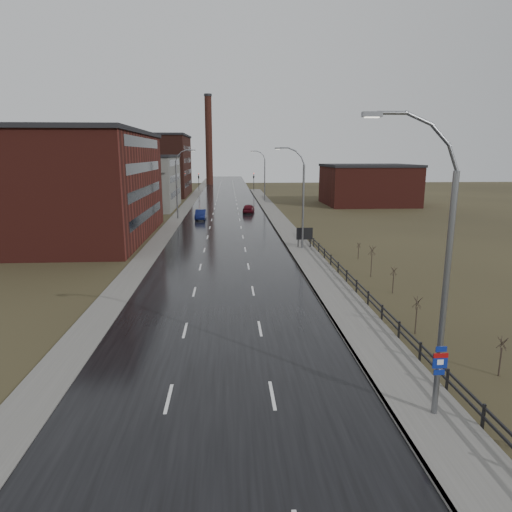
{
  "coord_description": "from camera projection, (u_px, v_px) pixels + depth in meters",
  "views": [
    {
      "loc": [
        0.44,
        -14.45,
        10.59
      ],
      "look_at": [
        2.51,
        19.42,
        3.0
      ],
      "focal_mm": 32.0,
      "sensor_mm": 36.0,
      "label": 1
    }
  ],
  "objects": [
    {
      "name": "shrub_b",
      "position": [
        501.0,
        356.0,
        22.05
      ],
      "size": [
        0.48,
        0.5,
        2.0
      ],
      "color": "#382D23",
      "rests_on": "ground"
    },
    {
      "name": "smokestack",
      "position": [
        209.0,
        140.0,
        158.72
      ],
      "size": [
        2.7,
        2.7,
        30.7
      ],
      "color": "#331611",
      "rests_on": "ground"
    },
    {
      "name": "car_near",
      "position": [
        201.0,
        215.0,
        75.29
      ],
      "size": [
        1.73,
        4.82,
        1.58
      ],
      "primitive_type": "imported",
      "rotation": [
        0.0,
        0.0,
        -0.01
      ],
      "color": "#0D1545",
      "rests_on": "ground"
    },
    {
      "name": "traffic_light_left",
      "position": [
        199.0,
        175.0,
        131.76
      ],
      "size": [
        0.58,
        2.73,
        5.3
      ],
      "color": "black",
      "rests_on": "ground"
    },
    {
      "name": "shrub_d",
      "position": [
        393.0,
        280.0,
        35.3
      ],
      "size": [
        0.5,
        0.52,
        2.08
      ],
      "color": "#382D23",
      "rests_on": "ground"
    },
    {
      "name": "guardrail",
      "position": [
        359.0,
        287.0,
        34.65
      ],
      "size": [
        0.1,
        53.05,
        1.1
      ],
      "color": "black",
      "rests_on": "ground"
    },
    {
      "name": "streetlight_right_mid",
      "position": [
        301.0,
        198.0,
        50.65
      ],
      "size": [
        3.36,
        0.28,
        11.35
      ],
      "color": "slate",
      "rests_on": "ground"
    },
    {
      "name": "sidewalk_left",
      "position": [
        175.0,
        220.0,
        74.3
      ],
      "size": [
        2.4,
        260.0,
        0.12
      ],
      "primitive_type": "cube",
      "color": "#595651",
      "rests_on": "ground"
    },
    {
      "name": "streetlight_main",
      "position": [
        439.0,
        275.0,
        17.48
      ],
      "size": [
        3.91,
        0.29,
        12.11
      ],
      "color": "slate",
      "rests_on": "ground"
    },
    {
      "name": "car_far",
      "position": [
        249.0,
        209.0,
        83.62
      ],
      "size": [
        2.55,
        5.04,
        1.65
      ],
      "primitive_type": "imported",
      "rotation": [
        0.0,
        0.0,
        3.01
      ],
      "color": "#4C0C16",
      "rests_on": "ground"
    },
    {
      "name": "shrub_f",
      "position": [
        358.0,
        250.0,
        46.86
      ],
      "size": [
        0.42,
        0.44,
        1.72
      ],
      "color": "#382D23",
      "rests_on": "ground"
    },
    {
      "name": "billboard",
      "position": [
        304.0,
        234.0,
        52.03
      ],
      "size": [
        1.87,
        0.17,
        2.42
      ],
      "color": "black",
      "rests_on": "ground"
    },
    {
      "name": "shrub_c",
      "position": [
        417.0,
        314.0,
        27.25
      ],
      "size": [
        0.55,
        0.58,
        2.32
      ],
      "color": "#382D23",
      "rests_on": "ground"
    },
    {
      "name": "building_right",
      "position": [
        368.0,
        185.0,
        97.1
      ],
      "size": [
        18.36,
        16.32,
        8.5
      ],
      "color": "#471914",
      "rests_on": "ground"
    },
    {
      "name": "shrub_e",
      "position": [
        372.0,
        260.0,
        39.98
      ],
      "size": [
        0.66,
        0.69,
        2.8
      ],
      "color": "#382D23",
      "rests_on": "ground"
    },
    {
      "name": "warehouse_far",
      "position": [
        137.0,
        165.0,
        118.49
      ],
      "size": [
        26.52,
        24.48,
        15.5
      ],
      "color": "#331611",
      "rests_on": "ground"
    },
    {
      "name": "warehouse_mid",
      "position": [
        135.0,
        182.0,
        90.11
      ],
      "size": [
        16.32,
        20.4,
        10.5
      ],
      "color": "slate",
      "rests_on": "ground"
    },
    {
      "name": "warehouse_near",
      "position": [
        58.0,
        185.0,
        57.46
      ],
      "size": [
        22.44,
        28.56,
        13.5
      ],
      "color": "#471914",
      "rests_on": "ground"
    },
    {
      "name": "streetlight_right_far",
      "position": [
        263.0,
        176.0,
        103.25
      ],
      "size": [
        3.36,
        0.28,
        11.35
      ],
      "color": "slate",
      "rests_on": "ground"
    },
    {
      "name": "road",
      "position": [
        226.0,
        220.0,
        74.79
      ],
      "size": [
        14.0,
        300.0,
        0.06
      ],
      "primitive_type": "cube",
      "color": "black",
      "rests_on": "ground"
    },
    {
      "name": "traffic_light_right",
      "position": [
        254.0,
        175.0,
        132.71
      ],
      "size": [
        0.58,
        2.73,
        5.3
      ],
      "color": "black",
      "rests_on": "ground"
    },
    {
      "name": "ground",
      "position": [
        219.0,
        456.0,
        16.36
      ],
      "size": [
        320.0,
        320.0,
        0.0
      ],
      "primitive_type": "plane",
      "color": "#2D2819",
      "rests_on": "ground"
    },
    {
      "name": "sidewalk_right",
      "position": [
        302.0,
        250.0,
        50.94
      ],
      "size": [
        3.2,
        180.0,
        0.18
      ],
      "primitive_type": "cube",
      "color": "#595651",
      "rests_on": "ground"
    },
    {
      "name": "curb_right",
      "position": [
        288.0,
        250.0,
        50.85
      ],
      "size": [
        0.16,
        180.0,
        0.18
      ],
      "primitive_type": "cube",
      "color": "slate",
      "rests_on": "ground"
    },
    {
      "name": "streetlight_left",
      "position": [
        178.0,
        184.0,
        75.01
      ],
      "size": [
        3.36,
        0.28,
        11.35
      ],
      "color": "slate",
      "rests_on": "ground"
    }
  ]
}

